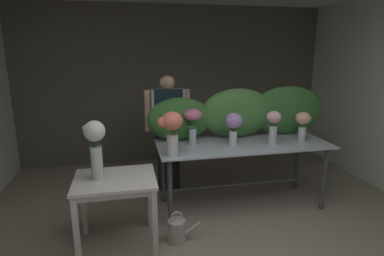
{
  "coord_description": "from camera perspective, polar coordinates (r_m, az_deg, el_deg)",
  "views": [
    {
      "loc": [
        -0.87,
        -1.77,
        1.93
      ],
      "look_at": [
        -0.17,
        1.47,
        1.11
      ],
      "focal_mm": 29.63,
      "sensor_mm": 36.0,
      "label": 1
    }
  ],
  "objects": [
    {
      "name": "watering_can",
      "position": [
        3.42,
        -2.67,
        -17.93
      ],
      "size": [
        0.35,
        0.18,
        0.34
      ],
      "color": "#B7B2A8",
      "rests_on": "ground"
    },
    {
      "name": "vase_white_roses_tall",
      "position": [
        3.07,
        -17.0,
        -3.02
      ],
      "size": [
        0.21,
        0.2,
        0.57
      ],
      "color": "silver",
      "rests_on": "side_table_white"
    },
    {
      "name": "ground_plane",
      "position": [
        4.2,
        1.27,
        -13.42
      ],
      "size": [
        8.16,
        8.16,
        0.0
      ],
      "primitive_type": "plane",
      "color": "gray"
    },
    {
      "name": "display_table_glass",
      "position": [
        3.95,
        9.09,
        -4.46
      ],
      "size": [
        2.09,
        0.82,
        0.83
      ],
      "color": "silver",
      "rests_on": "ground"
    },
    {
      "name": "florist",
      "position": [
        4.28,
        -4.36,
        1.42
      ],
      "size": [
        0.62,
        0.24,
        1.62
      ],
      "color": "#232328",
      "rests_on": "ground"
    },
    {
      "name": "foliage_backdrop",
      "position": [
        4.12,
        8.71,
        2.57
      ],
      "size": [
        2.37,
        0.3,
        0.64
      ],
      "color": "#387033",
      "rests_on": "display_table_glass"
    },
    {
      "name": "vase_peach_ranunculus",
      "position": [
        4.12,
        19.31,
        0.9
      ],
      "size": [
        0.19,
        0.19,
        0.37
      ],
      "color": "silver",
      "rests_on": "display_table_glass"
    },
    {
      "name": "vase_rosy_snapdragons",
      "position": [
        3.74,
        0.13,
        1.31
      ],
      "size": [
        0.22,
        0.22,
        0.43
      ],
      "color": "silver",
      "rests_on": "display_table_glass"
    },
    {
      "name": "vase_blush_peonies",
      "position": [
        3.87,
        14.43,
        0.63
      ],
      "size": [
        0.18,
        0.17,
        0.41
      ],
      "color": "silver",
      "rests_on": "display_table_glass"
    },
    {
      "name": "vase_coral_roses",
      "position": [
        3.33,
        -3.65,
        -0.11
      ],
      "size": [
        0.27,
        0.23,
        0.48
      ],
      "color": "silver",
      "rests_on": "display_table_glass"
    },
    {
      "name": "wall_back",
      "position": [
        5.58,
        -3.1,
        7.75
      ],
      "size": [
        5.35,
        0.12,
        2.66
      ],
      "primitive_type": "cube",
      "color": "#5B564C",
      "rests_on": "ground"
    },
    {
      "name": "side_table_white",
      "position": [
        3.21,
        -13.62,
        -10.28
      ],
      "size": [
        0.78,
        0.63,
        0.73
      ],
      "color": "silver",
      "rests_on": "ground"
    },
    {
      "name": "vase_lilac_lilies",
      "position": [
        3.76,
        7.45,
        0.63
      ],
      "size": [
        0.21,
        0.21,
        0.39
      ],
      "color": "silver",
      "rests_on": "display_table_glass"
    }
  ]
}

